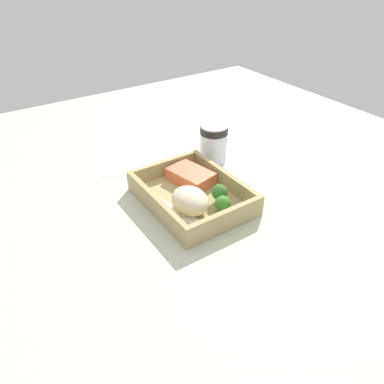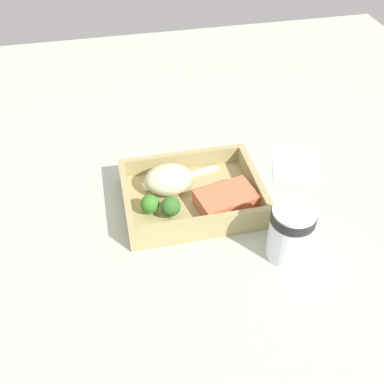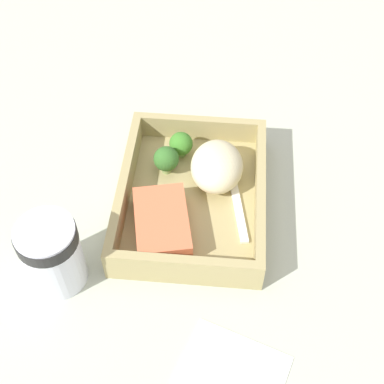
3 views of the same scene
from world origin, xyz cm
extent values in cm
cube|color=#B4BDA8|center=(0.00, 0.00, -1.00)|extent=(160.00, 160.00, 2.00)
cube|color=tan|center=(0.00, 0.00, 0.60)|extent=(25.63, 19.74, 1.20)
cube|color=tan|center=(0.00, -9.27, 3.09)|extent=(25.63, 1.20, 3.79)
cube|color=tan|center=(0.00, 9.27, 3.09)|extent=(25.63, 1.20, 3.79)
cube|color=tan|center=(-12.21, 0.00, 3.09)|extent=(1.20, 17.34, 3.79)
cube|color=tan|center=(12.21, 0.00, 3.09)|extent=(1.20, 17.34, 3.79)
cube|color=#E06D45|center=(-5.67, 3.45, 2.74)|extent=(11.88, 8.98, 3.07)
ellipsoid|color=beige|center=(3.94, -3.14, 3.87)|extent=(9.12, 7.33, 5.34)
cylinder|color=#819A5A|center=(4.81, 4.10, 2.00)|extent=(1.37, 1.37, 1.61)
sphere|color=#346A28|center=(4.81, 4.10, 3.80)|extent=(3.61, 3.61, 3.61)
cylinder|color=#72A455|center=(8.25, 2.35, 1.87)|extent=(1.31, 1.31, 1.35)
sphere|color=#3D7E28|center=(8.25, 2.35, 3.50)|extent=(3.46, 3.46, 3.46)
cube|color=white|center=(-0.73, -6.35, 1.42)|extent=(12.38, 3.43, 0.44)
cube|color=white|center=(7.03, -4.86, 1.42)|extent=(3.76, 2.80, 0.44)
cylinder|color=white|center=(-13.05, 15.65, 5.11)|extent=(7.09, 7.09, 10.21)
cylinder|color=black|center=(-13.05, 15.65, 8.89)|extent=(7.31, 7.31, 1.84)
cube|color=white|center=(-23.60, -6.56, 0.12)|extent=(12.61, 14.15, 0.24)
camera|label=1|loc=(57.82, -38.81, 49.90)|focal=35.00mm
camera|label=2|loc=(13.20, 60.78, 59.52)|focal=42.00mm
camera|label=3|loc=(-45.82, -4.08, 59.63)|focal=50.00mm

